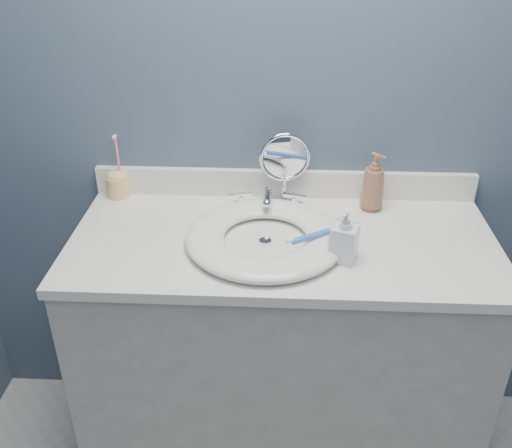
# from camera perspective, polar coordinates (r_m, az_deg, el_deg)

# --- Properties ---
(back_wall) EXTENTS (2.20, 0.02, 2.40)m
(back_wall) POSITION_cam_1_polar(r_m,az_deg,el_deg) (1.76, 3.04, 12.34)
(back_wall) COLOR #465A69
(back_wall) RESTS_ON ground
(vanity_cabinet) EXTENTS (1.20, 0.55, 0.85)m
(vanity_cabinet) POSITION_cam_1_polar(r_m,az_deg,el_deg) (1.91, 2.37, -13.12)
(vanity_cabinet) COLOR beige
(vanity_cabinet) RESTS_ON ground
(countertop) EXTENTS (1.22, 0.57, 0.03)m
(countertop) POSITION_cam_1_polar(r_m,az_deg,el_deg) (1.64, 2.69, -1.81)
(countertop) COLOR white
(countertop) RESTS_ON vanity_cabinet
(backsplash) EXTENTS (1.22, 0.02, 0.09)m
(backsplash) POSITION_cam_1_polar(r_m,az_deg,el_deg) (1.85, 2.81, 4.06)
(backsplash) COLOR white
(backsplash) RESTS_ON countertop
(basin) EXTENTS (0.45, 0.45, 0.04)m
(basin) POSITION_cam_1_polar(r_m,az_deg,el_deg) (1.60, 0.92, -1.30)
(basin) COLOR white
(basin) RESTS_ON countertop
(drain) EXTENTS (0.04, 0.04, 0.01)m
(drain) POSITION_cam_1_polar(r_m,az_deg,el_deg) (1.61, 0.91, -1.75)
(drain) COLOR silver
(drain) RESTS_ON countertop
(faucet) EXTENTS (0.25, 0.13, 0.07)m
(faucet) POSITION_cam_1_polar(r_m,az_deg,el_deg) (1.77, 1.15, 2.24)
(faucet) COLOR silver
(faucet) RESTS_ON countertop
(makeup_mirror) EXTENTS (0.16, 0.09, 0.24)m
(makeup_mirror) POSITION_cam_1_polar(r_m,az_deg,el_deg) (1.77, 2.88, 5.87)
(makeup_mirror) COLOR silver
(makeup_mirror) RESTS_ON countertop
(soap_bottle_amber) EXTENTS (0.10, 0.10, 0.19)m
(soap_bottle_amber) POSITION_cam_1_polar(r_m,az_deg,el_deg) (1.78, 11.67, 4.16)
(soap_bottle_amber) COLOR #936142
(soap_bottle_amber) RESTS_ON countertop
(soap_bottle_clear) EXTENTS (0.09, 0.09, 0.15)m
(soap_bottle_clear) POSITION_cam_1_polar(r_m,az_deg,el_deg) (1.52, 8.84, -1.08)
(soap_bottle_clear) COLOR silver
(soap_bottle_clear) RESTS_ON countertop
(toothbrush_holder) EXTENTS (0.07, 0.07, 0.21)m
(toothbrush_holder) POSITION_cam_1_polar(r_m,az_deg,el_deg) (1.90, -13.66, 4.06)
(toothbrush_holder) COLOR #FCD47E
(toothbrush_holder) RESTS_ON countertop
(toothbrush_lying) EXTENTS (0.16, 0.10, 0.02)m
(toothbrush_lying) POSITION_cam_1_polar(r_m,az_deg,el_deg) (1.56, 5.80, -1.18)
(toothbrush_lying) COLOR #3670C2
(toothbrush_lying) RESTS_ON basin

